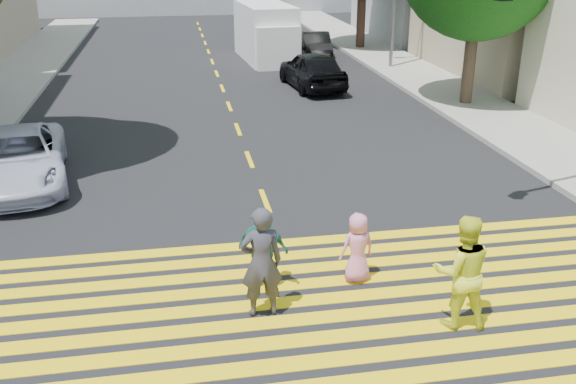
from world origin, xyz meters
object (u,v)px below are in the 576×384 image
object	(u,v)px
pedestrian_woman	(462,272)
pedestrian_child	(357,248)
dark_car_parked	(316,45)
white_van	(267,34)
dark_car_near	(312,70)
pedestrian_extra	(263,249)
pedestrian_man	(261,262)
white_sedan	(18,159)
silver_car	(274,33)

from	to	relation	value
pedestrian_woman	pedestrian_child	distance (m)	2.02
pedestrian_woman	dark_car_parked	size ratio (longest dim) A/B	0.49
white_van	dark_car_near	bearing A→B (deg)	-86.59
pedestrian_extra	dark_car_parked	xyz separation A→B (m)	(5.80, 22.00, -0.13)
pedestrian_man	dark_car_parked	world-z (taller)	pedestrian_man
white_sedan	white_van	size ratio (longest dim) A/B	0.82
pedestrian_child	white_sedan	bearing A→B (deg)	-52.58
dark_car_parked	white_van	distance (m)	2.63
dark_car_parked	white_van	world-z (taller)	white_van
pedestrian_man	pedestrian_woman	world-z (taller)	pedestrian_man
silver_car	dark_car_near	bearing A→B (deg)	85.75
white_sedan	dark_car_near	distance (m)	13.12
pedestrian_extra	white_sedan	distance (m)	7.93
pedestrian_man	silver_car	xyz separation A→B (m)	(4.47, 27.16, -0.28)
pedestrian_woman	silver_car	distance (m)	28.03
pedestrian_man	white_van	distance (m)	22.84
pedestrian_child	dark_car_parked	world-z (taller)	pedestrian_child
pedestrian_child	white_sedan	size ratio (longest dim) A/B	0.27
dark_car_near	dark_car_parked	size ratio (longest dim) A/B	1.17
white_van	pedestrian_man	bearing A→B (deg)	-102.77
pedestrian_extra	white_sedan	world-z (taller)	pedestrian_extra
white_van	pedestrian_child	bearing A→B (deg)	-98.42
pedestrian_child	dark_car_near	bearing A→B (deg)	-110.26
dark_car_near	white_van	world-z (taller)	white_van
pedestrian_man	pedestrian_child	xyz separation A→B (m)	(1.80, 0.79, -0.29)
pedestrian_child	dark_car_parked	bearing A→B (deg)	-111.70
pedestrian_woman	pedestrian_extra	size ratio (longest dim) A/B	1.24
pedestrian_woman	pedestrian_child	bearing A→B (deg)	-43.12
pedestrian_woman	white_sedan	xyz separation A→B (m)	(-8.00, 7.66, -0.26)
pedestrian_man	pedestrian_child	size ratio (longest dim) A/B	1.46
pedestrian_child	silver_car	xyz separation A→B (m)	(2.68, 26.37, 0.02)
pedestrian_extra	dark_car_near	bearing A→B (deg)	-79.24
pedestrian_woman	pedestrian_child	size ratio (longest dim) A/B	1.45
white_sedan	white_van	bearing A→B (deg)	53.49
pedestrian_man	silver_car	size ratio (longest dim) A/B	0.41
pedestrian_woman	dark_car_near	size ratio (longest dim) A/B	0.42
white_van	white_sedan	bearing A→B (deg)	-122.38
dark_car_near	white_sedan	bearing A→B (deg)	38.59
pedestrian_woman	white_sedan	world-z (taller)	pedestrian_woman
white_sedan	dark_car_parked	world-z (taller)	white_sedan
pedestrian_extra	white_sedan	bearing A→B (deg)	-23.35
pedestrian_child	silver_car	bearing A→B (deg)	-106.84
pedestrian_man	pedestrian_child	distance (m)	1.98
pedestrian_woman	dark_car_parked	bearing A→B (deg)	-86.41
dark_car_parked	pedestrian_extra	bearing A→B (deg)	-97.78
white_sedan	dark_car_parked	distance (m)	19.40
white_van	pedestrian_woman	bearing A→B (deg)	-95.25
pedestrian_child	dark_car_parked	distance (m)	22.43
pedestrian_extra	silver_car	world-z (taller)	pedestrian_extra
dark_car_parked	white_van	size ratio (longest dim) A/B	0.65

